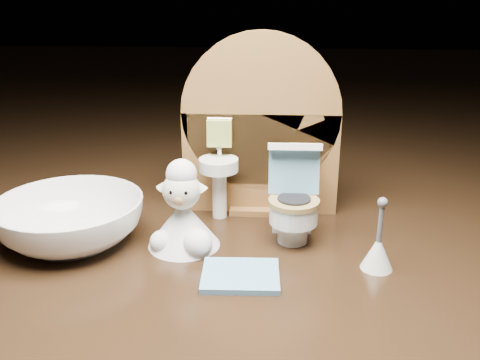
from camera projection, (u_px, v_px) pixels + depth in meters
The scene contains 6 objects.
backdrop_panel at pixel (260, 136), 0.44m from camera, with size 0.13×0.05×0.15m.
toy_toilet at pixel (293, 204), 0.41m from camera, with size 0.04×0.05×0.08m.
bath_mat at pixel (241, 276), 0.36m from camera, with size 0.05×0.04×0.00m, color #659EC2.
toilet_brush at pixel (378, 250), 0.37m from camera, with size 0.02×0.02×0.05m.
plush_lamb at pixel (183, 217), 0.39m from camera, with size 0.05×0.05×0.07m.
ceramic_bowl at pixel (71, 221), 0.40m from camera, with size 0.11×0.11×0.03m, color white.
Camera 1 is at (0.01, -0.36, 0.19)m, focal length 40.00 mm.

